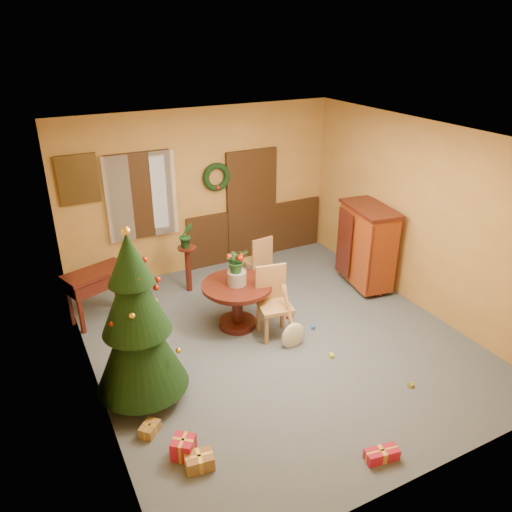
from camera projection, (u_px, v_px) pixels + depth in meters
room_envelope at (215, 208)px, 8.99m from camera, size 5.50×5.50×5.50m
dining_table at (237, 297)px, 7.32m from camera, size 1.04×1.04×0.71m
urn at (237, 278)px, 7.19m from camera, size 0.27×0.27×0.20m
centerpiece_plant at (236, 260)px, 7.07m from camera, size 0.33×0.29×0.37m
chair_near at (273, 299)px, 7.13m from camera, size 0.53×0.53×1.05m
chair_far at (259, 260)px, 8.49m from camera, size 0.44×0.44×0.92m
guitar at (293, 320)px, 6.88m from camera, size 0.50×0.62×0.82m
plant_stand at (188, 264)px, 8.32m from camera, size 0.31×0.31×0.81m
stand_plant at (186, 235)px, 8.10m from camera, size 0.24×0.19×0.43m
christmas_tree at (137, 323)px, 5.64m from camera, size 1.08×1.08×2.24m
writing_desk at (97, 283)px, 7.45m from camera, size 1.02×0.73×0.82m
sideboard at (367, 244)px, 8.38m from camera, size 0.76×1.20×1.44m
gift_a at (199, 461)px, 5.10m from camera, size 0.31×0.25×0.16m
gift_b at (184, 447)px, 5.22m from camera, size 0.32×0.32×0.23m
gift_c at (150, 429)px, 5.52m from camera, size 0.28×0.27×0.13m
gift_d at (382, 455)px, 5.19m from camera, size 0.38×0.21×0.13m
toy_a at (313, 327)px, 7.44m from camera, size 0.09×0.09×0.05m
toy_b at (410, 384)px, 6.25m from camera, size 0.06×0.06×0.06m
toy_c at (332, 356)px, 6.81m from camera, size 0.07×0.09×0.05m
toy_d at (288, 317)px, 7.69m from camera, size 0.06×0.06×0.06m
toy_e at (411, 385)px, 6.25m from camera, size 0.09×0.09×0.05m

